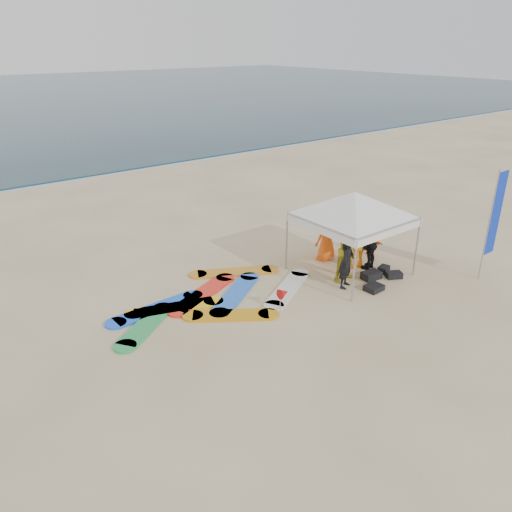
{
  "coord_description": "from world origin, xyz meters",
  "views": [
    {
      "loc": [
        -7.61,
        -7.01,
        6.52
      ],
      "look_at": [
        -0.16,
        2.6,
        1.2
      ],
      "focal_mm": 35.0,
      "sensor_mm": 36.0,
      "label": 1
    }
  ],
  "objects": [
    {
      "name": "person_black_a",
      "position": [
        2.19,
        1.49,
        0.82
      ],
      "size": [
        0.71,
        0.62,
        1.64
      ],
      "primitive_type": "imported",
      "rotation": [
        0.0,
        0.0,
        0.46
      ],
      "color": "black",
      "rests_on": "ground"
    },
    {
      "name": "shoreline_foam",
      "position": [
        0.0,
        18.2,
        0.0
      ],
      "size": [
        160.0,
        1.2,
        0.01
      ],
      "primitive_type": "cube",
      "color": "silver",
      "rests_on": "ground"
    },
    {
      "name": "person_seated",
      "position": [
        4.57,
        2.59,
        0.42
      ],
      "size": [
        0.29,
        0.79,
        0.83
      ],
      "primitive_type": "imported",
      "rotation": [
        0.0,
        0.0,
        1.63
      ],
      "color": "#ED5215",
      "rests_on": "ground"
    },
    {
      "name": "person_yellow",
      "position": [
        2.59,
        1.73,
        0.93
      ],
      "size": [
        0.97,
        0.79,
        1.86
      ],
      "primitive_type": "imported",
      "rotation": [
        0.0,
        0.0,
        -0.1
      ],
      "color": "gold",
      "rests_on": "ground"
    },
    {
      "name": "marker_pennant",
      "position": [
        -0.07,
        1.55,
        0.49
      ],
      "size": [
        0.28,
        0.28,
        0.64
      ],
      "color": "#A5A5A8",
      "rests_on": "ground"
    },
    {
      "name": "feather_flag",
      "position": [
        5.94,
        -0.58,
        1.93
      ],
      "size": [
        0.56,
        0.04,
        3.28
      ],
      "color": "#A5A5A8",
      "rests_on": "ground"
    },
    {
      "name": "person_orange_b",
      "position": [
        3.11,
        3.2,
        0.86
      ],
      "size": [
        0.93,
        0.7,
        1.73
      ],
      "primitive_type": "imported",
      "rotation": [
        0.0,
        0.0,
        3.33
      ],
      "color": "orange",
      "rests_on": "ground"
    },
    {
      "name": "person_black_b",
      "position": [
        3.7,
        1.89,
        0.8
      ],
      "size": [
        1.01,
        0.6,
        1.61
      ],
      "primitive_type": "imported",
      "rotation": [
        0.0,
        0.0,
        3.38
      ],
      "color": "black",
      "rests_on": "ground"
    },
    {
      "name": "person_orange_a",
      "position": [
        3.45,
        2.21,
        0.89
      ],
      "size": [
        1.21,
        0.77,
        1.79
      ],
      "primitive_type": "imported",
      "rotation": [
        0.0,
        0.0,
        3.05
      ],
      "color": "orange",
      "rests_on": "ground"
    },
    {
      "name": "gear_pile",
      "position": [
        3.27,
        1.15,
        0.1
      ],
      "size": [
        1.63,
        0.98,
        0.22
      ],
      "color": "black",
      "rests_on": "ground"
    },
    {
      "name": "surfboard_spread",
      "position": [
        -1.28,
        3.14,
        0.04
      ],
      "size": [
        6.09,
        3.56,
        0.07
      ],
      "color": "blue",
      "rests_on": "ground"
    },
    {
      "name": "ground",
      "position": [
        0.0,
        0.0,
        0.0
      ],
      "size": [
        120.0,
        120.0,
        0.0
      ],
      "primitive_type": "plane",
      "color": "beige",
      "rests_on": "ground"
    },
    {
      "name": "canopy_tent",
      "position": [
        3.02,
        2.1,
        2.5
      ],
      "size": [
        3.81,
        3.81,
        2.88
      ],
      "color": "#A5A5A8",
      "rests_on": "ground"
    }
  ]
}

